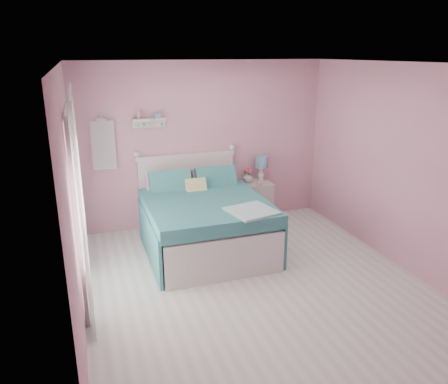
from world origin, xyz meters
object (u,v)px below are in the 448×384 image
nightstand (256,201)px  vase (248,177)px  bed (203,222)px  teacup (259,183)px  table_lamp (261,164)px

nightstand → vase: size_ratio=3.87×
bed → nightstand: bearing=34.2°
bed → teacup: (1.11, 0.64, 0.29)m
vase → teacup: size_ratio=1.84×
table_lamp → bed: bearing=-145.5°
bed → vase: 1.36m
nightstand → teacup: 0.39m
teacup → vase: bearing=117.9°
table_lamp → vase: table_lamp is taller
bed → nightstand: 1.38m
nightstand → vase: (-0.13, 0.06, 0.41)m
bed → vase: size_ratio=12.03×
table_lamp → teacup: bearing=-121.3°
bed → nightstand: size_ratio=3.11×
nightstand → teacup: bearing=-100.0°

